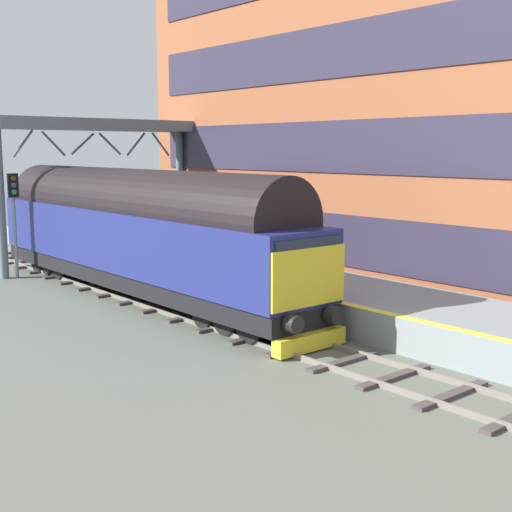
# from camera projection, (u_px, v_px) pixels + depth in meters

# --- Properties ---
(ground_plane) EXTENTS (140.00, 140.00, 0.00)m
(ground_plane) POSITION_uv_depth(u_px,v_px,m) (215.00, 321.00, 21.50)
(ground_plane) COLOR #5E6457
(ground_plane) RESTS_ON ground
(track_main) EXTENTS (2.50, 60.00, 0.15)m
(track_main) POSITION_uv_depth(u_px,v_px,m) (215.00, 320.00, 21.49)
(track_main) COLOR slate
(track_main) RESTS_ON ground
(station_platform) EXTENTS (4.00, 44.00, 1.01)m
(station_platform) POSITION_uv_depth(u_px,v_px,m) (297.00, 291.00, 23.72)
(station_platform) COLOR gray
(station_platform) RESTS_ON ground
(station_building) EXTENTS (4.80, 28.63, 14.10)m
(station_building) POSITION_uv_depth(u_px,v_px,m) (415.00, 104.00, 25.72)
(station_building) COLOR #975433
(station_building) RESTS_ON ground
(diesel_locomotive) EXTENTS (2.74, 18.28, 4.68)m
(diesel_locomotive) POSITION_uv_depth(u_px,v_px,m) (136.00, 230.00, 24.69)
(diesel_locomotive) COLOR black
(diesel_locomotive) RESTS_ON ground
(signal_post_near) EXTENTS (0.44, 0.22, 4.39)m
(signal_post_near) POSITION_uv_depth(u_px,v_px,m) (14.00, 211.00, 28.31)
(signal_post_near) COLOR gray
(signal_post_near) RESTS_ON ground
(platform_number_sign) EXTENTS (0.10, 0.44, 2.17)m
(platform_number_sign) POSITION_uv_depth(u_px,v_px,m) (314.00, 248.00, 20.46)
(platform_number_sign) COLOR slate
(platform_number_sign) RESTS_ON station_platform
(waiting_passenger) EXTENTS (0.34, 0.51, 1.64)m
(waiting_passenger) POSITION_uv_depth(u_px,v_px,m) (163.00, 229.00, 29.25)
(waiting_passenger) COLOR #322D2E
(waiting_passenger) RESTS_ON station_platform
(overhead_footbridge) EXTENTS (9.30, 2.00, 6.70)m
(overhead_footbridge) POSITION_uv_depth(u_px,v_px,m) (96.00, 136.00, 30.59)
(overhead_footbridge) COLOR slate
(overhead_footbridge) RESTS_ON ground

